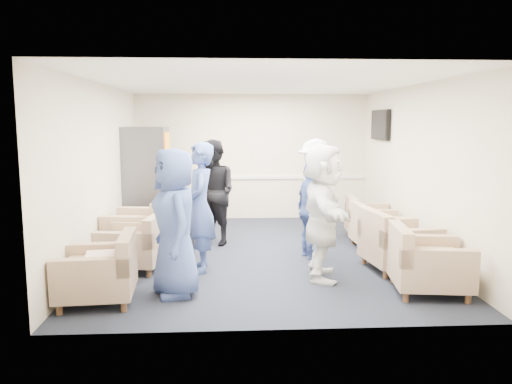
{
  "coord_description": "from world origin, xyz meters",
  "views": [
    {
      "loc": [
        -0.52,
        -7.83,
        2.1
      ],
      "look_at": [
        -0.07,
        0.2,
        0.97
      ],
      "focal_mm": 35.0,
      "sensor_mm": 36.0,
      "label": 1
    }
  ],
  "objects": [
    {
      "name": "tv",
      "position": [
        2.44,
        1.8,
        2.05
      ],
      "size": [
        0.1,
        1.0,
        0.58
      ],
      "color": "black",
      "rests_on": "right_wall"
    },
    {
      "name": "person_mid_left",
      "position": [
        -0.93,
        -0.88,
        0.91
      ],
      "size": [
        0.48,
        0.69,
        1.83
      ],
      "primitive_type": "imported",
      "rotation": [
        0.0,
        0.0,
        -1.5
      ],
      "color": "#3F5597",
      "rests_on": "floor"
    },
    {
      "name": "floor",
      "position": [
        0.0,
        0.0,
        0.0
      ],
      "size": [
        6.0,
        6.0,
        0.0
      ],
      "primitive_type": "plane",
      "color": "black",
      "rests_on": "ground"
    },
    {
      "name": "front_wall",
      "position": [
        0.0,
        -3.0,
        1.35
      ],
      "size": [
        5.0,
        0.02,
        2.7
      ],
      "primitive_type": "cube",
      "color": "beige",
      "rests_on": "floor"
    },
    {
      "name": "armchair_left_near",
      "position": [
        -2.01,
        -2.08,
        0.34
      ],
      "size": [
        0.92,
        0.92,
        0.68
      ],
      "rotation": [
        0.0,
        0.0,
        -1.5
      ],
      "color": "#A08267",
      "rests_on": "floor"
    },
    {
      "name": "armchair_right_near",
      "position": [
        1.9,
        -1.97,
        0.35
      ],
      "size": [
        0.99,
        0.99,
        0.71
      ],
      "rotation": [
        0.0,
        0.0,
        1.45
      ],
      "color": "#A08267",
      "rests_on": "floor"
    },
    {
      "name": "armchair_left_mid",
      "position": [
        -1.85,
        -0.78,
        0.34
      ],
      "size": [
        0.96,
        0.96,
        0.68
      ],
      "rotation": [
        0.0,
        0.0,
        -1.72
      ],
      "color": "#A08267",
      "rests_on": "floor"
    },
    {
      "name": "vending_machine",
      "position": [
        -2.09,
        1.89,
        1.01
      ],
      "size": [
        0.82,
        0.95,
        2.01
      ],
      "color": "#515058",
      "rests_on": "floor"
    },
    {
      "name": "person_back_right",
      "position": [
        1.07,
        1.13,
        0.9
      ],
      "size": [
        0.8,
        1.24,
        1.81
      ],
      "primitive_type": "imported",
      "rotation": [
        0.0,
        0.0,
        1.45
      ],
      "color": "white",
      "rests_on": "floor"
    },
    {
      "name": "right_wall",
      "position": [
        2.5,
        0.0,
        1.35
      ],
      "size": [
        0.02,
        6.0,
        2.7
      ],
      "primitive_type": "cube",
      "color": "beige",
      "rests_on": "floor"
    },
    {
      "name": "armchair_left_far",
      "position": [
        -1.89,
        0.07,
        0.38
      ],
      "size": [
        1.05,
        1.05,
        0.76
      ],
      "rotation": [
        0.0,
        0.0,
        -1.69
      ],
      "color": "#A08267",
      "rests_on": "floor"
    },
    {
      "name": "armchair_right_midfar",
      "position": [
        1.93,
        0.22,
        0.32
      ],
      "size": [
        0.84,
        0.84,
        0.65
      ],
      "rotation": [
        0.0,
        0.0,
        1.61
      ],
      "color": "#A08267",
      "rests_on": "floor"
    },
    {
      "name": "back_wall",
      "position": [
        0.0,
        3.0,
        1.35
      ],
      "size": [
        5.0,
        0.02,
        2.7
      ],
      "primitive_type": "cube",
      "color": "beige",
      "rests_on": "floor"
    },
    {
      "name": "person_mid_right",
      "position": [
        0.75,
        -0.29,
        0.75
      ],
      "size": [
        0.56,
        0.94,
        1.51
      ],
      "primitive_type": "imported",
      "rotation": [
        0.0,
        0.0,
        1.8
      ],
      "color": "#3F5597",
      "rests_on": "floor"
    },
    {
      "name": "armchair_right_midnear",
      "position": [
        1.86,
        -0.99,
        0.36
      ],
      "size": [
        1.02,
        1.02,
        0.73
      ],
      "rotation": [
        0.0,
        0.0,
        1.7
      ],
      "color": "#A08267",
      "rests_on": "floor"
    },
    {
      "name": "armchair_corner",
      "position": [
        -1.36,
        2.11,
        0.31
      ],
      "size": [
        0.98,
        0.98,
        0.62
      ],
      "rotation": [
        0.0,
        0.0,
        3.45
      ],
      "color": "#A08267",
      "rests_on": "floor"
    },
    {
      "name": "left_wall",
      "position": [
        -2.5,
        0.0,
        1.35
      ],
      "size": [
        0.02,
        6.0,
        2.7
      ],
      "primitive_type": "cube",
      "color": "beige",
      "rests_on": "floor"
    },
    {
      "name": "person_back_left",
      "position": [
        -0.78,
        0.67,
        0.91
      ],
      "size": [
        1.09,
        1.12,
        1.81
      ],
      "primitive_type": "imported",
      "rotation": [
        0.0,
        0.0,
        -0.86
      ],
      "color": "black",
      "rests_on": "floor"
    },
    {
      "name": "ceiling",
      "position": [
        0.0,
        0.0,
        2.7
      ],
      "size": [
        6.0,
        6.0,
        0.0
      ],
      "primitive_type": "plane",
      "rotation": [
        3.14,
        0.0,
        0.0
      ],
      "color": "white",
      "rests_on": "back_wall"
    },
    {
      "name": "person_front_left",
      "position": [
        -1.17,
        -1.88,
        0.9
      ],
      "size": [
        0.83,
        1.02,
        1.8
      ],
      "primitive_type": "imported",
      "rotation": [
        0.0,
        0.0,
        -1.23
      ],
      "color": "#3F5597",
      "rests_on": "floor"
    },
    {
      "name": "armchair_right_far",
      "position": [
        1.99,
        0.93,
        0.32
      ],
      "size": [
        0.88,
        0.88,
        0.65
      ],
      "rotation": [
        0.0,
        0.0,
        1.49
      ],
      "color": "#A08267",
      "rests_on": "floor"
    },
    {
      "name": "pillow",
      "position": [
        -2.02,
        -2.09,
        0.52
      ],
      "size": [
        0.4,
        0.48,
        0.12
      ],
      "primitive_type": "cube",
      "rotation": [
        0.0,
        0.0,
        -1.38
      ],
      "color": "silver",
      "rests_on": "armchair_left_near"
    },
    {
      "name": "chair_rail",
      "position": [
        0.0,
        2.98,
        0.9
      ],
      "size": [
        4.98,
        0.04,
        0.06
      ],
      "primitive_type": "cube",
      "color": "silver",
      "rests_on": "back_wall"
    },
    {
      "name": "backpack",
      "position": [
        -1.23,
        -0.19,
        0.26
      ],
      "size": [
        0.33,
        0.26,
        0.51
      ],
      "rotation": [
        0.0,
        0.0,
        -0.15
      ],
      "color": "black",
      "rests_on": "floor"
    },
    {
      "name": "person_front_right",
      "position": [
        0.74,
        -1.33,
        0.92
      ],
      "size": [
        0.75,
        1.75,
        1.83
      ],
      "primitive_type": "imported",
      "rotation": [
        0.0,
        0.0,
        1.44
      ],
      "color": "white",
      "rests_on": "floor"
    }
  ]
}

